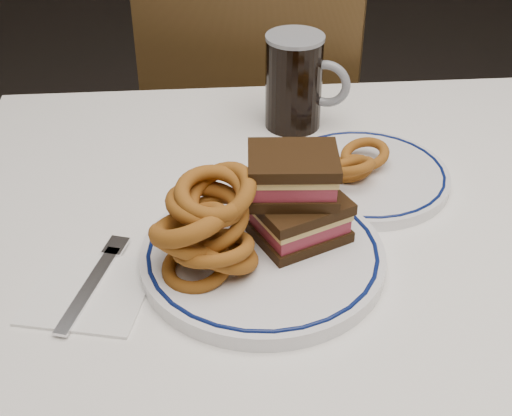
{
  "coord_description": "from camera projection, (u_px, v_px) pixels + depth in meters",
  "views": [
    {
      "loc": [
        -0.27,
        -0.76,
        1.32
      ],
      "look_at": [
        -0.21,
        -0.08,
        0.83
      ],
      "focal_mm": 50.0,
      "sensor_mm": 36.0,
      "label": 1
    }
  ],
  "objects": [
    {
      "name": "dining_table",
      "position": [
        401.0,
        279.0,
        1.02
      ],
      "size": [
        1.27,
        0.87,
        0.75
      ],
      "color": "white",
      "rests_on": "floor"
    },
    {
      "name": "chair_far",
      "position": [
        261.0,
        112.0,
        1.65
      ],
      "size": [
        0.59,
        0.59,
        1.01
      ],
      "color": "#3F2B14",
      "rests_on": "floor"
    },
    {
      "name": "main_plate",
      "position": [
        263.0,
        256.0,
        0.88
      ],
      "size": [
        0.3,
        0.3,
        0.02
      ],
      "color": "white",
      "rests_on": "dining_table"
    },
    {
      "name": "reuben_sandwich",
      "position": [
        296.0,
        197.0,
        0.87
      ],
      "size": [
        0.13,
        0.12,
        0.11
      ],
      "color": "black",
      "rests_on": "main_plate"
    },
    {
      "name": "onion_rings_main",
      "position": [
        207.0,
        226.0,
        0.83
      ],
      "size": [
        0.14,
        0.13,
        0.13
      ],
      "color": "brown",
      "rests_on": "main_plate"
    },
    {
      "name": "ketchup_ramekin",
      "position": [
        250.0,
        204.0,
        0.92
      ],
      "size": [
        0.06,
        0.06,
        0.03
      ],
      "color": "silver",
      "rests_on": "main_plate"
    },
    {
      "name": "beer_mug",
      "position": [
        296.0,
        81.0,
        1.14
      ],
      "size": [
        0.13,
        0.09,
        0.15
      ],
      "color": "black",
      "rests_on": "dining_table"
    },
    {
      "name": "far_plate",
      "position": [
        363.0,
        175.0,
        1.04
      ],
      "size": [
        0.25,
        0.25,
        0.02
      ],
      "color": "white",
      "rests_on": "dining_table"
    },
    {
      "name": "onion_rings_far",
      "position": [
        356.0,
        163.0,
        1.02
      ],
      "size": [
        0.1,
        0.12,
        0.06
      ],
      "color": "brown",
      "rests_on": "far_plate"
    },
    {
      "name": "napkin_fork",
      "position": [
        90.0,
        289.0,
        0.84
      ],
      "size": [
        0.16,
        0.18,
        0.01
      ],
      "color": "white",
      "rests_on": "dining_table"
    }
  ]
}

